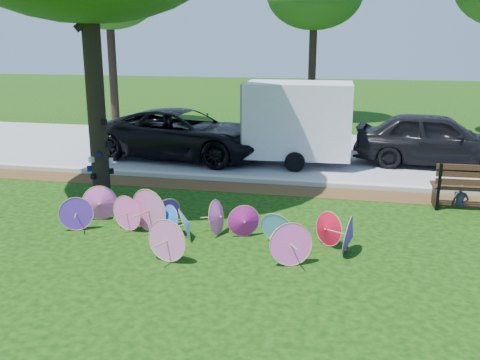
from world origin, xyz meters
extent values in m
plane|color=black|center=(0.00, 0.00, 0.00)|extent=(90.00, 90.00, 0.00)
cube|color=#472D16|center=(0.00, 4.50, 0.01)|extent=(90.00, 1.00, 0.01)
cube|color=#B7B5AD|center=(0.00, 5.20, 0.06)|extent=(90.00, 0.30, 0.12)
cube|color=gray|center=(0.00, 9.35, 0.01)|extent=(90.00, 8.00, 0.01)
cylinder|color=black|center=(-3.33, 3.10, 2.75)|extent=(0.44, 0.44, 5.50)
cone|color=#67BCFD|center=(-0.28, 0.65, 0.32)|extent=(0.52, 0.71, 0.64)
cone|color=pink|center=(-0.26, -0.45, 0.39)|extent=(0.80, 0.33, 0.79)
cone|color=#FC58C5|center=(0.27, 1.04, 0.36)|extent=(0.32, 0.74, 0.73)
cone|color=#67BCFD|center=(1.52, 0.77, 0.34)|extent=(0.74, 0.45, 0.68)
cone|color=#B71E8B|center=(0.81, 0.97, 0.33)|extent=(0.64, 0.36, 0.66)
cone|color=pink|center=(-1.13, 0.92, 0.46)|extent=(0.91, 0.43, 0.91)
cone|color=#FC58C5|center=(-2.46, 1.29, 0.39)|extent=(0.76, 0.39, 0.77)
cone|color=red|center=(2.45, 0.86, 0.34)|extent=(0.63, 0.58, 0.68)
cone|color=#FC58C5|center=(1.87, -0.12, 0.39)|extent=(0.80, 0.50, 0.78)
cone|color=#5F2CB7|center=(-0.95, 1.29, 0.32)|extent=(0.61, 0.64, 0.64)
cone|color=#5F2CB7|center=(2.89, 0.55, 0.37)|extent=(0.32, 0.76, 0.75)
cone|color=#FC58C5|center=(-1.61, 0.88, 0.37)|extent=(0.74, 0.34, 0.75)
cone|color=blue|center=(-0.72, 0.79, 0.31)|extent=(0.60, 0.53, 0.62)
cone|color=#5F2CB7|center=(-2.68, 0.67, 0.35)|extent=(0.71, 0.44, 0.71)
imported|color=black|center=(-2.69, 7.69, 0.80)|extent=(6.06, 3.34, 1.61)
imported|color=black|center=(5.29, 8.31, 0.83)|extent=(5.03, 2.36, 1.67)
cube|color=silver|center=(1.10, 7.62, 1.43)|extent=(3.31, 2.18, 2.85)
imported|color=#393F4E|center=(5.37, 4.06, 0.54)|extent=(0.43, 0.33, 1.08)
cylinder|color=black|center=(-7.83, 13.48, 2.50)|extent=(0.36, 0.36, 5.00)
cylinder|color=black|center=(0.66, 16.98, 2.50)|extent=(0.36, 0.36, 5.00)
camera|label=1|loc=(2.91, -8.84, 3.85)|focal=40.00mm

